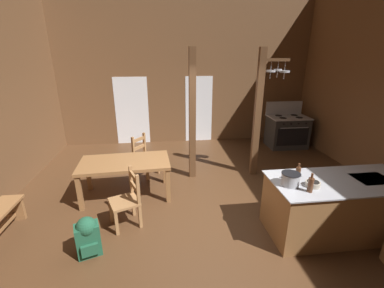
{
  "coord_description": "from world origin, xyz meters",
  "views": [
    {
      "loc": [
        -0.78,
        -3.84,
        2.7
      ],
      "look_at": [
        -0.22,
        0.85,
        1.02
      ],
      "focal_mm": 23.85,
      "sensor_mm": 36.0,
      "label": 1
    }
  ],
  "objects_px": {
    "stockpot_on_counter": "(290,179)",
    "bottle_short_on_counter": "(311,185)",
    "mixing_bowl_on_counter": "(313,184)",
    "bottle_tall_on_counter": "(298,172)",
    "ladderback_chair_by_post": "(144,156)",
    "backpack": "(88,235)",
    "kitchen_island": "(337,206)",
    "ladderback_chair_near_window": "(127,200)",
    "stove_range": "(287,131)",
    "dining_table": "(125,165)"
  },
  "relations": [
    {
      "from": "bottle_short_on_counter",
      "to": "mixing_bowl_on_counter",
      "type": "bearing_deg",
      "value": 47.31
    },
    {
      "from": "stockpot_on_counter",
      "to": "mixing_bowl_on_counter",
      "type": "height_order",
      "value": "stockpot_on_counter"
    },
    {
      "from": "backpack",
      "to": "bottle_tall_on_counter",
      "type": "height_order",
      "value": "bottle_tall_on_counter"
    },
    {
      "from": "bottle_tall_on_counter",
      "to": "bottle_short_on_counter",
      "type": "height_order",
      "value": "bottle_short_on_counter"
    },
    {
      "from": "bottle_tall_on_counter",
      "to": "dining_table",
      "type": "bearing_deg",
      "value": 153.46
    },
    {
      "from": "kitchen_island",
      "to": "ladderback_chair_by_post",
      "type": "height_order",
      "value": "ladderback_chair_by_post"
    },
    {
      "from": "ladderback_chair_by_post",
      "to": "mixing_bowl_on_counter",
      "type": "xyz_separation_m",
      "value": [
        2.55,
        -2.55,
        0.5
      ]
    },
    {
      "from": "stove_range",
      "to": "bottle_short_on_counter",
      "type": "distance_m",
      "value": 4.53
    },
    {
      "from": "stockpot_on_counter",
      "to": "ladderback_chair_near_window",
      "type": "bearing_deg",
      "value": 165.37
    },
    {
      "from": "ladderback_chair_near_window",
      "to": "kitchen_island",
      "type": "bearing_deg",
      "value": -10.17
    },
    {
      "from": "ladderback_chair_by_post",
      "to": "dining_table",
      "type": "bearing_deg",
      "value": -108.22
    },
    {
      "from": "dining_table",
      "to": "ladderback_chair_near_window",
      "type": "xyz_separation_m",
      "value": [
        0.14,
        -0.93,
        -0.2
      ]
    },
    {
      "from": "ladderback_chair_near_window",
      "to": "stockpot_on_counter",
      "type": "bearing_deg",
      "value": -14.63
    },
    {
      "from": "kitchen_island",
      "to": "bottle_short_on_counter",
      "type": "distance_m",
      "value": 0.93
    },
    {
      "from": "ladderback_chair_near_window",
      "to": "ladderback_chair_by_post",
      "type": "relative_size",
      "value": 1.0
    },
    {
      "from": "stockpot_on_counter",
      "to": "bottle_tall_on_counter",
      "type": "height_order",
      "value": "bottle_tall_on_counter"
    },
    {
      "from": "ladderback_chair_near_window",
      "to": "mixing_bowl_on_counter",
      "type": "xyz_separation_m",
      "value": [
        2.71,
        -0.7,
        0.5
      ]
    },
    {
      "from": "backpack",
      "to": "stockpot_on_counter",
      "type": "relative_size",
      "value": 1.77
    },
    {
      "from": "mixing_bowl_on_counter",
      "to": "dining_table",
      "type": "bearing_deg",
      "value": 150.12
    },
    {
      "from": "bottle_tall_on_counter",
      "to": "stove_range",
      "type": "bearing_deg",
      "value": 65.24
    },
    {
      "from": "kitchen_island",
      "to": "mixing_bowl_on_counter",
      "type": "xyz_separation_m",
      "value": [
        -0.56,
        -0.12,
        0.49
      ]
    },
    {
      "from": "dining_table",
      "to": "bottle_tall_on_counter",
      "type": "relative_size",
      "value": 7.13
    },
    {
      "from": "ladderback_chair_by_post",
      "to": "bottle_short_on_counter",
      "type": "relative_size",
      "value": 3.42
    },
    {
      "from": "stove_range",
      "to": "dining_table",
      "type": "height_order",
      "value": "stove_range"
    },
    {
      "from": "backpack",
      "to": "ladderback_chair_by_post",
      "type": "bearing_deg",
      "value": 75.54
    },
    {
      "from": "ladderback_chair_near_window",
      "to": "bottle_short_on_counter",
      "type": "relative_size",
      "value": 3.42
    },
    {
      "from": "ladderback_chair_near_window",
      "to": "backpack",
      "type": "bearing_deg",
      "value": -126.69
    },
    {
      "from": "dining_table",
      "to": "bottle_tall_on_counter",
      "type": "distance_m",
      "value": 3.1
    },
    {
      "from": "backpack",
      "to": "ladderback_chair_near_window",
      "type": "bearing_deg",
      "value": 53.31
    },
    {
      "from": "ladderback_chair_by_post",
      "to": "stockpot_on_counter",
      "type": "relative_size",
      "value": 2.82
    },
    {
      "from": "kitchen_island",
      "to": "ladderback_chair_near_window",
      "type": "bearing_deg",
      "value": 169.83
    },
    {
      "from": "dining_table",
      "to": "ladderback_chair_by_post",
      "type": "distance_m",
      "value": 0.99
    },
    {
      "from": "stove_range",
      "to": "stockpot_on_counter",
      "type": "xyz_separation_m",
      "value": [
        -1.94,
        -3.92,
        0.52
      ]
    },
    {
      "from": "dining_table",
      "to": "bottle_short_on_counter",
      "type": "height_order",
      "value": "bottle_short_on_counter"
    },
    {
      "from": "ladderback_chair_near_window",
      "to": "stockpot_on_counter",
      "type": "height_order",
      "value": "stockpot_on_counter"
    },
    {
      "from": "mixing_bowl_on_counter",
      "to": "bottle_tall_on_counter",
      "type": "height_order",
      "value": "bottle_tall_on_counter"
    },
    {
      "from": "kitchen_island",
      "to": "stove_range",
      "type": "xyz_separation_m",
      "value": [
        1.07,
        3.88,
        0.03
      ]
    },
    {
      "from": "dining_table",
      "to": "stove_range",
      "type": "bearing_deg",
      "value": 27.79
    },
    {
      "from": "backpack",
      "to": "bottle_tall_on_counter",
      "type": "distance_m",
      "value": 3.18
    },
    {
      "from": "stockpot_on_counter",
      "to": "bottle_short_on_counter",
      "type": "xyz_separation_m",
      "value": [
        0.18,
        -0.21,
        0.02
      ]
    },
    {
      "from": "kitchen_island",
      "to": "backpack",
      "type": "distance_m",
      "value": 3.75
    },
    {
      "from": "ladderback_chair_by_post",
      "to": "backpack",
      "type": "distance_m",
      "value": 2.58
    },
    {
      "from": "stove_range",
      "to": "dining_table",
      "type": "distance_m",
      "value": 5.07
    },
    {
      "from": "stockpot_on_counter",
      "to": "bottle_short_on_counter",
      "type": "bearing_deg",
      "value": -50.15
    },
    {
      "from": "stockpot_on_counter",
      "to": "bottle_short_on_counter",
      "type": "relative_size",
      "value": 1.21
    },
    {
      "from": "ladderback_chair_near_window",
      "to": "mixing_bowl_on_counter",
      "type": "height_order",
      "value": "mixing_bowl_on_counter"
    },
    {
      "from": "bottle_tall_on_counter",
      "to": "bottle_short_on_counter",
      "type": "xyz_separation_m",
      "value": [
        -0.04,
        -0.4,
        0.01
      ]
    },
    {
      "from": "kitchen_island",
      "to": "ladderback_chair_near_window",
      "type": "relative_size",
      "value": 2.28
    },
    {
      "from": "ladderback_chair_by_post",
      "to": "backpack",
      "type": "bearing_deg",
      "value": -104.46
    },
    {
      "from": "stockpot_on_counter",
      "to": "bottle_short_on_counter",
      "type": "height_order",
      "value": "bottle_short_on_counter"
    }
  ]
}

